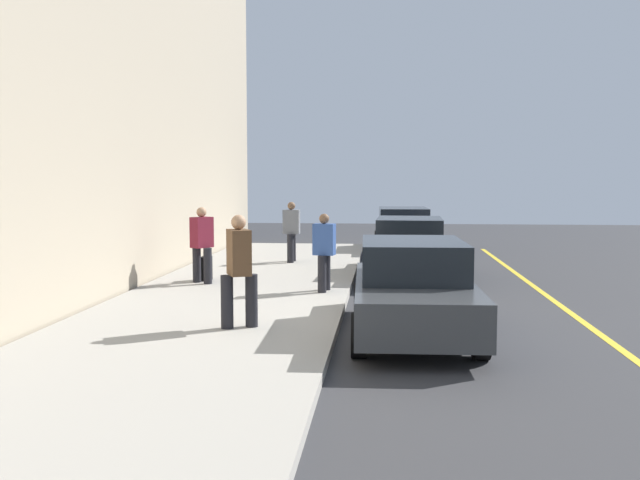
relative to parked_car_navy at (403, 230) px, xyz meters
The scene contains 11 objects.
ground_plane 12.59m from the parked_car_navy, ahead, with size 56.00×56.00×0.00m, color #333335.
sidewalk 13.10m from the parked_car_navy, 16.25° to the right, with size 28.00×4.60×0.15m, color #A39E93.
lane_stripe_centre 12.90m from the parked_car_navy, 12.74° to the left, with size 28.00×0.14×0.01m, color gold.
parked_car_navy is the anchor object (origin of this frame).
parked_car_black 6.25m from the parked_car_navy, ahead, with size 4.35×2.01×1.51m.
parked_car_charcoal 12.83m from the parked_car_navy, ahead, with size 4.49×2.00×1.51m.
pedestrian_grey_coat 5.39m from the parked_car_navy, 37.13° to the right, with size 0.56×0.47×1.70m.
pedestrian_burgundy_coat 9.73m from the parked_car_navy, 29.02° to the right, with size 0.55×0.50×1.71m.
pedestrian_blue_coat 9.60m from the parked_car_navy, 11.30° to the right, with size 0.53×0.48×1.62m.
pedestrian_brown_coat 13.47m from the parked_car_navy, 12.44° to the right, with size 0.56×0.56×1.79m.
rolling_suitcase 9.37m from the parked_car_navy, 30.42° to the right, with size 0.34×0.22×0.91m.
Camera 1 is at (11.47, -0.26, 2.50)m, focal length 39.79 mm.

